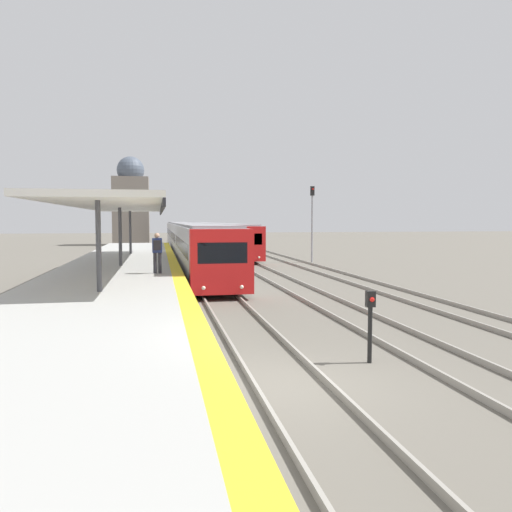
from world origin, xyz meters
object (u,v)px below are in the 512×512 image
at_px(signal_mast_far, 312,215).
at_px(person_on_platform, 157,249).
at_px(train_far, 213,234).
at_px(signal_post_near, 370,318).
at_px(train_near, 187,238).

bearing_deg(signal_mast_far, person_on_platform, -126.49).
bearing_deg(train_far, signal_mast_far, -76.83).
height_order(person_on_platform, signal_post_near, person_on_platform).
xyz_separation_m(person_on_platform, signal_mast_far, (11.55, 15.61, 1.56)).
xyz_separation_m(train_near, signal_mast_far, (9.03, -7.41, 1.92)).
relative_size(person_on_platform, train_far, 0.04).
bearing_deg(person_on_platform, signal_mast_far, 53.51).
bearing_deg(person_on_platform, signal_post_near, -65.75).
bearing_deg(train_near, signal_mast_far, -39.39).
distance_m(person_on_platform, signal_post_near, 11.48).
distance_m(person_on_platform, train_far, 38.29).
height_order(train_near, signal_post_near, train_near).
height_order(signal_post_near, signal_mast_far, signal_mast_far).
bearing_deg(signal_post_near, train_far, 88.01).
relative_size(signal_post_near, signal_mast_far, 0.28).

